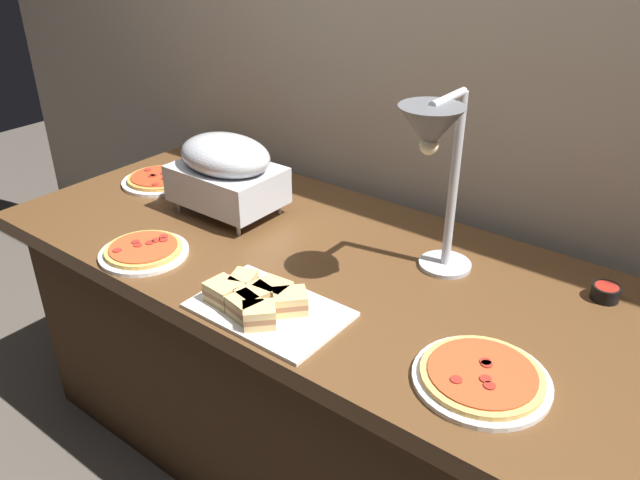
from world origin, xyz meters
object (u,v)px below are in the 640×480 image
Objects in this scene: pizza_plate_front at (482,377)px; sauce_cup_far at (243,170)px; sandwich_platter at (260,302)px; pizza_plate_center at (144,251)px; heat_lamp at (434,147)px; chafing_dish at (226,170)px; pizza_plate_raised_stand at (159,180)px; sauce_cup_near at (606,292)px.

pizza_plate_front is 4.26× the size of sauce_cup_far.
pizza_plate_front is at bearing 9.36° from sandwich_platter.
heat_lamp is at bearing 25.62° from pizza_plate_center.
pizza_plate_front is 0.54m from sandwich_platter.
heat_lamp is at bearing 138.33° from pizza_plate_front.
chafing_dish reaches higher than pizza_plate_raised_stand.
pizza_plate_center is at bearing -152.78° from sauce_cup_near.
sauce_cup_near is at bearing 29.95° from heat_lamp.
heat_lamp is 7.07× the size of sauce_cup_near.
heat_lamp is (0.70, -0.01, 0.23)m from chafing_dish.
heat_lamp is 1.90× the size of pizza_plate_raised_stand.
pizza_plate_raised_stand is at bearing 176.94° from chafing_dish.
sandwich_platter is at bearing -37.51° from chafing_dish.
pizza_plate_center is 3.57× the size of sauce_cup_near.
sandwich_platter is at bearing -126.86° from heat_lamp.
sauce_cup_near is at bearing 11.24° from chafing_dish.
sauce_cup_far is at bearing 163.49° from heat_lamp.
sauce_cup_far is at bearing 178.31° from sauce_cup_near.
heat_lamp is 1.33× the size of sandwich_platter.
sauce_cup_near reaches higher than pizza_plate_raised_stand.
chafing_dish is 1.15× the size of pizza_plate_front.
sandwich_platter reaches higher than pizza_plate_center.
heat_lamp reaches higher than pizza_plate_front.
sauce_cup_far is (-0.88, 0.26, -0.36)m from heat_lamp.
sandwich_platter is at bearing -0.45° from pizza_plate_center.
chafing_dish is at bearing 142.49° from sandwich_platter.
pizza_plate_front is 4.11× the size of sauce_cup_near.
sauce_cup_near is at bearing 7.73° from pizza_plate_raised_stand.
pizza_plate_raised_stand is 3.71× the size of sauce_cup_near.
heat_lamp is at bearing -16.51° from sauce_cup_far.
pizza_plate_raised_stand is at bearing -127.33° from sauce_cup_far.
chafing_dish is 0.34m from sauce_cup_far.
chafing_dish is 1.33× the size of pizza_plate_center.
chafing_dish is 4.91× the size of sauce_cup_far.
pizza_plate_front is at bearing -103.03° from sauce_cup_near.
sauce_cup_near reaches higher than pizza_plate_center.
pizza_plate_center is at bearing 179.55° from sandwich_platter.
heat_lamp is 1.98× the size of pizza_plate_center.
sandwich_platter is 5.30× the size of sauce_cup_near.
sauce_cup_near is at bearing -1.69° from sauce_cup_far.
sauce_cup_far is at bearing 125.73° from chafing_dish.
pizza_plate_center is (0.01, -0.34, -0.13)m from chafing_dish.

